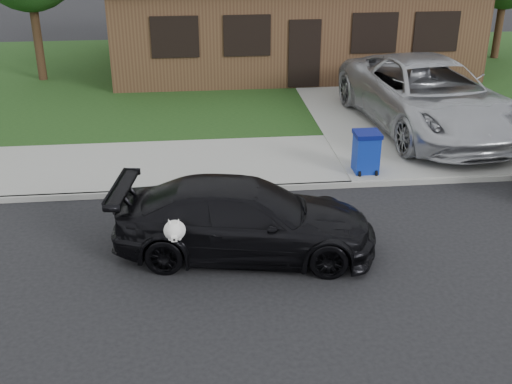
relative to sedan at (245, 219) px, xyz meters
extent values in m
plane|color=black|center=(-1.22, -0.95, -0.65)|extent=(120.00, 120.00, 0.00)
cube|color=gray|center=(-1.22, 4.05, -0.59)|extent=(60.00, 3.00, 0.12)
cube|color=gray|center=(-1.22, 2.55, -0.59)|extent=(60.00, 0.12, 0.12)
cube|color=#193814|center=(-1.22, 12.05, -0.59)|extent=(60.00, 13.00, 0.13)
cube|color=gray|center=(4.78, 9.05, -0.58)|extent=(4.50, 13.00, 0.14)
imported|color=black|center=(0.01, 0.01, 0.00)|extent=(4.70, 2.49, 1.30)
ellipsoid|color=white|center=(-1.17, -0.83, 0.28)|extent=(0.34, 0.40, 0.30)
sphere|color=white|center=(-1.17, -1.06, 0.38)|extent=(0.26, 0.26, 0.26)
cube|color=white|center=(-1.17, -1.18, 0.34)|extent=(0.09, 0.12, 0.08)
sphere|color=black|center=(-1.17, -1.24, 0.34)|extent=(0.04, 0.04, 0.04)
cone|color=white|center=(-1.23, -1.01, 0.52)|extent=(0.11, 0.11, 0.14)
cone|color=white|center=(-1.10, -1.01, 0.52)|extent=(0.11, 0.11, 0.14)
imported|color=#AAACB2|center=(5.26, 5.73, 0.38)|extent=(3.61, 6.71, 1.79)
cube|color=#0D2A99|center=(2.95, 3.06, -0.11)|extent=(0.52, 0.52, 0.84)
cube|color=#08105F|center=(2.95, 3.06, 0.36)|extent=(0.57, 0.57, 0.09)
cylinder|color=black|center=(2.76, 2.80, -0.47)|extent=(0.05, 0.13, 0.13)
cylinder|color=black|center=(3.13, 2.80, -0.47)|extent=(0.05, 0.13, 0.13)
cube|color=#422B1C|center=(2.78, 14.05, 0.98)|extent=(12.00, 8.00, 3.00)
cube|color=black|center=(2.78, 10.02, 0.58)|extent=(1.00, 0.06, 2.10)
cube|color=black|center=(-1.22, 10.02, 1.18)|extent=(1.30, 0.05, 1.10)
cube|color=black|center=(0.98, 10.02, 1.18)|extent=(1.30, 0.05, 1.10)
cube|color=black|center=(4.98, 10.02, 1.18)|extent=(1.30, 0.05, 1.10)
cube|color=black|center=(6.98, 10.02, 1.18)|extent=(1.30, 0.05, 1.10)
cylinder|color=#332114|center=(-5.72, 12.05, 0.72)|extent=(0.28, 0.28, 2.48)
cylinder|color=#332114|center=(10.78, 13.55, 0.49)|extent=(0.28, 0.28, 2.03)
camera|label=1|loc=(-0.84, -9.75, 4.98)|focal=45.00mm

